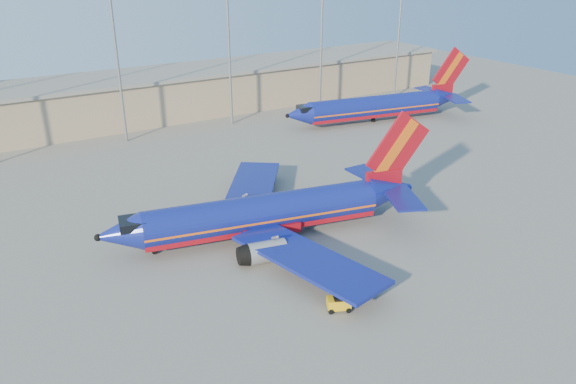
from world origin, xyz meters
name	(u,v)px	position (x,y,z in m)	size (l,w,h in m)	color
ground	(295,244)	(0.00, 0.00, 0.00)	(220.00, 220.00, 0.00)	slate
terminal_building	(182,91)	(10.00, 58.00, 4.32)	(122.00, 16.00, 8.50)	gray
light_mast_row	(174,31)	(5.00, 46.00, 17.55)	(101.60, 1.60, 28.65)	gray
aircraft_main	(270,213)	(-1.17, 3.36, 2.80)	(38.33, 36.50, 13.12)	navy
aircraft_second	(379,106)	(39.33, 32.86, 2.98)	(38.11, 15.30, 12.99)	navy
baggage_tug	(339,302)	(-3.17, -12.56, 0.79)	(2.46, 2.04, 1.52)	gold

